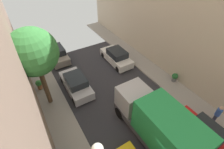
{
  "coord_description": "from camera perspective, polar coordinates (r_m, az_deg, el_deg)",
  "views": [
    {
      "loc": [
        -5.55,
        -1.46,
        10.83
      ],
      "look_at": [
        0.85,
        9.11,
        0.5
      ],
      "focal_mm": 26.64,
      "sensor_mm": 36.0,
      "label": 1
    }
  ],
  "objects": [
    {
      "name": "street_tree_0",
      "position": [
        12.15,
        -25.4,
        6.77
      ],
      "size": [
        3.33,
        3.33,
        6.49
      ],
      "color": "brown",
      "rests_on": "sidewalk_left"
    },
    {
      "name": "potted_plant_3",
      "position": [
        16.22,
        -23.77,
        -3.1
      ],
      "size": [
        0.54,
        0.54,
        0.91
      ],
      "color": "brown",
      "rests_on": "sidewalk_left"
    },
    {
      "name": "pedestrian",
      "position": [
        14.31,
        32.45,
        -11.39
      ],
      "size": [
        0.4,
        0.36,
        1.72
      ],
      "color": "#2D334C",
      "rests_on": "sidewalk_right"
    },
    {
      "name": "parked_car_left_3",
      "position": [
        15.15,
        -12.26,
        -3.12
      ],
      "size": [
        1.78,
        4.2,
        1.57
      ],
      "color": "silver",
      "rests_on": "ground"
    },
    {
      "name": "delivery_truck",
      "position": [
        11.21,
        15.54,
        -16.16
      ],
      "size": [
        2.26,
        6.6,
        3.38
      ],
      "color": "#4C4C51",
      "rests_on": "ground"
    },
    {
      "name": "parked_car_right_2",
      "position": [
        13.2,
        28.78,
        -17.46
      ],
      "size": [
        1.78,
        4.2,
        1.57
      ],
      "color": "red",
      "rests_on": "ground"
    },
    {
      "name": "potted_plant_0",
      "position": [
        16.67,
        20.7,
        -0.8
      ],
      "size": [
        0.56,
        0.56,
        0.88
      ],
      "color": "slate",
      "rests_on": "sidewalk_right"
    },
    {
      "name": "parked_car_left_4",
      "position": [
        19.67,
        -18.42,
        6.73
      ],
      "size": [
        1.78,
        4.2,
        1.57
      ],
      "color": "gray",
      "rests_on": "ground"
    },
    {
      "name": "parked_car_right_3",
      "position": [
        18.2,
        1.56,
        6.11
      ],
      "size": [
        1.78,
        4.2,
        1.57
      ],
      "color": "white",
      "rests_on": "ground"
    }
  ]
}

